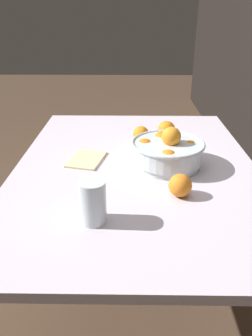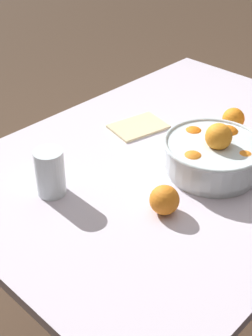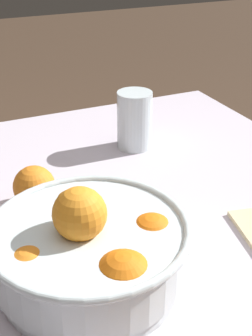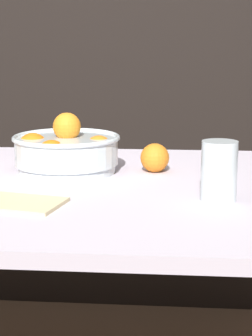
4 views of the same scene
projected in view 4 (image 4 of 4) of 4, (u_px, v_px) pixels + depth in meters
dining_table at (59, 216)px, 1.35m from camera, size 1.26×0.91×0.76m
fruit_bowl at (65, 151)px, 1.43m from camera, size 0.27×0.27×0.15m
juice_glass at (219, 174)px, 1.17m from camera, size 0.08×0.08×0.13m
orange_loose_aside at (155, 158)px, 1.43m from camera, size 0.07×0.07×0.07m
napkin at (20, 203)px, 1.14m from camera, size 0.19×0.15×0.01m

